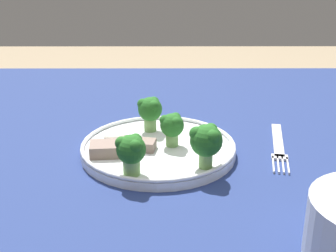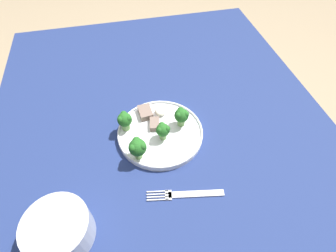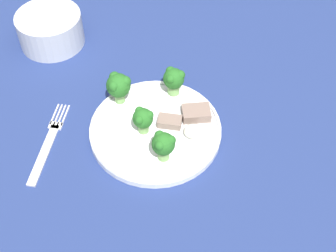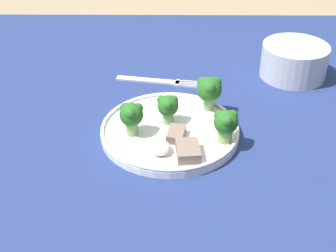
{
  "view_description": "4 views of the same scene",
  "coord_description": "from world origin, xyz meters",
  "views": [
    {
      "loc": [
        -0.05,
        0.65,
        1.02
      ],
      "look_at": [
        -0.05,
        0.03,
        0.77
      ],
      "focal_mm": 50.0,
      "sensor_mm": 36.0,
      "label": 1
    },
    {
      "loc": [
        -0.47,
        0.09,
        1.28
      ],
      "look_at": [
        -0.05,
        -0.0,
        0.77
      ],
      "focal_mm": 28.0,
      "sensor_mm": 36.0,
      "label": 2
    },
    {
      "loc": [
        -0.02,
        -0.51,
        1.36
      ],
      "look_at": [
        -0.01,
        -0.01,
        0.77
      ],
      "focal_mm": 50.0,
      "sensor_mm": 36.0,
      "label": 3
    },
    {
      "loc": [
        0.61,
        0.02,
        1.17
      ],
      "look_at": [
        -0.01,
        0.01,
        0.75
      ],
      "focal_mm": 50.0,
      "sensor_mm": 36.0,
      "label": 4
    }
  ],
  "objects": [
    {
      "name": "cream_bowl",
      "position": [
        -0.25,
        0.26,
        0.75
      ],
      "size": [
        0.13,
        0.13,
        0.07
      ],
      "color": "#B7BCC6",
      "rests_on": "table"
    },
    {
      "name": "meat_slice_front_slice",
      "position": [
        -0.01,
        0.02,
        0.74
      ],
      "size": [
        0.05,
        0.03,
        0.01
      ],
      "color": "#756056",
      "rests_on": "dinner_plate"
    },
    {
      "name": "meat_slice_middle_slice",
      "position": [
        0.04,
        0.04,
        0.74
      ],
      "size": [
        0.05,
        0.04,
        0.02
      ],
      "color": "#756056",
      "rests_on": "dinner_plate"
    },
    {
      "name": "sauce_dollop",
      "position": [
        0.03,
        -0.0,
        0.74
      ],
      "size": [
        0.03,
        0.03,
        0.02
      ],
      "color": "silver",
      "rests_on": "dinner_plate"
    },
    {
      "name": "broccoli_floret_near_rim_left",
      "position": [
        -0.05,
        0.01,
        0.76
      ],
      "size": [
        0.04,
        0.04,
        0.05
      ],
      "color": "#709E56",
      "rests_on": "dinner_plate"
    },
    {
      "name": "fork",
      "position": [
        -0.22,
        -0.01,
        0.72
      ],
      "size": [
        0.05,
        0.18,
        0.0
      ],
      "color": "silver",
      "rests_on": "table"
    },
    {
      "name": "table",
      "position": [
        0.0,
        0.0,
        0.62
      ],
      "size": [
        1.19,
        0.95,
        0.72
      ],
      "color": "navy",
      "rests_on": "ground_plane"
    },
    {
      "name": "dinner_plate",
      "position": [
        -0.03,
        0.01,
        0.73
      ],
      "size": [
        0.23,
        0.23,
        0.02
      ],
      "color": "white",
      "rests_on": "table"
    },
    {
      "name": "broccoli_floret_center_left",
      "position": [
        -0.02,
        -0.05,
        0.77
      ],
      "size": [
        0.04,
        0.04,
        0.06
      ],
      "color": "#709E56",
      "rests_on": "dinner_plate"
    },
    {
      "name": "broccoli_floret_back_left",
      "position": [
        0.0,
        0.1,
        0.76
      ],
      "size": [
        0.04,
        0.04,
        0.06
      ],
      "color": "#709E56",
      "rests_on": "dinner_plate"
    },
    {
      "name": "broccoli_floret_front_left",
      "position": [
        -0.1,
        0.08,
        0.77
      ],
      "size": [
        0.05,
        0.04,
        0.06
      ],
      "color": "#709E56",
      "rests_on": "dinner_plate"
    }
  ]
}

